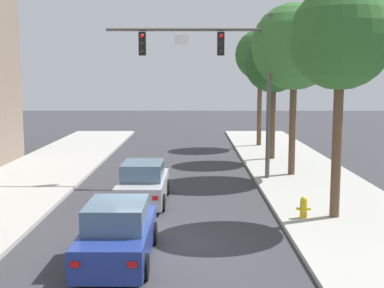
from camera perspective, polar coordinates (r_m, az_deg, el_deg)
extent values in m
plane|color=#38383D|center=(14.95, -3.92, -11.22)|extent=(120.00, 120.00, 0.00)
cube|color=#B2AFA8|center=(15.84, 20.65, -10.32)|extent=(5.00, 60.00, 0.15)
cylinder|color=#514C47|center=(23.52, 8.95, 5.23)|extent=(0.20, 0.20, 7.50)
cylinder|color=#514C47|center=(23.33, -0.16, 12.80)|extent=(7.41, 0.14, 0.14)
cube|color=black|center=(23.32, 3.56, 11.25)|extent=(0.32, 0.28, 1.05)
sphere|color=red|center=(23.20, 3.58, 12.08)|extent=(0.18, 0.18, 0.18)
sphere|color=#2D2823|center=(23.17, 3.58, 11.27)|extent=(0.18, 0.18, 0.18)
sphere|color=#2D2823|center=(23.15, 3.57, 10.45)|extent=(0.18, 0.18, 0.18)
cube|color=black|center=(23.39, -5.35, 11.22)|extent=(0.32, 0.28, 1.05)
sphere|color=red|center=(23.27, -5.39, 12.05)|extent=(0.18, 0.18, 0.18)
sphere|color=#2D2823|center=(23.24, -5.38, 11.24)|extent=(0.18, 0.18, 0.18)
sphere|color=#2D2823|center=(23.22, -5.37, 10.43)|extent=(0.18, 0.18, 0.18)
cube|color=white|center=(23.28, -0.90, 11.70)|extent=(0.60, 0.03, 0.44)
cube|color=#B7B7BC|center=(19.65, -5.22, -4.98)|extent=(1.76, 4.22, 0.80)
cube|color=slate|center=(19.36, -5.30, -2.99)|extent=(1.53, 2.02, 0.64)
cylinder|color=black|center=(21.07, -7.02, -4.82)|extent=(0.23, 0.64, 0.64)
cylinder|color=black|center=(20.90, -2.62, -4.87)|extent=(0.23, 0.64, 0.64)
cylinder|color=black|center=(18.56, -8.15, -6.53)|extent=(0.23, 0.64, 0.64)
cylinder|color=black|center=(18.37, -3.14, -6.61)|extent=(0.23, 0.64, 0.64)
cube|color=red|center=(17.66, -8.05, -6.04)|extent=(0.20, 0.04, 0.14)
cube|color=red|center=(17.51, -3.90, -6.11)|extent=(0.20, 0.04, 0.14)
cube|color=navy|center=(13.66, -8.08, -10.63)|extent=(1.72, 4.21, 0.80)
cube|color=slate|center=(13.31, -8.23, -7.88)|extent=(1.51, 2.01, 0.64)
cylinder|color=black|center=(15.09, -10.39, -9.87)|extent=(0.22, 0.64, 0.64)
cylinder|color=black|center=(14.87, -4.18, -10.02)|extent=(0.22, 0.64, 0.64)
cylinder|color=black|center=(12.68, -12.67, -13.34)|extent=(0.22, 0.64, 0.64)
cylinder|color=black|center=(12.42, -5.19, -13.63)|extent=(0.22, 0.64, 0.64)
cube|color=red|center=(11.77, -12.83, -13.13)|extent=(0.20, 0.04, 0.14)
cube|color=red|center=(11.55, -6.49, -13.40)|extent=(0.20, 0.04, 0.14)
cylinder|color=gold|center=(17.36, 12.76, -7.26)|extent=(0.24, 0.24, 0.55)
sphere|color=gold|center=(17.28, 12.79, -6.19)|extent=(0.22, 0.22, 0.22)
cylinder|color=gold|center=(17.32, 12.18, -7.19)|extent=(0.12, 0.09, 0.09)
cylinder|color=gold|center=(17.40, 13.35, -7.16)|extent=(0.12, 0.09, 0.09)
cylinder|color=brown|center=(17.37, 16.31, -0.46)|extent=(0.32, 0.32, 4.66)
sphere|color=#2D6028|center=(17.27, 16.76, 11.45)|extent=(3.38, 3.38, 3.38)
cylinder|color=brown|center=(24.66, 11.56, 1.85)|extent=(0.32, 0.32, 4.57)
sphere|color=#387033|center=(24.59, 11.80, 10.73)|extent=(4.07, 4.07, 4.07)
cylinder|color=brown|center=(29.39, 9.37, 2.45)|extent=(0.32, 0.32, 4.22)
sphere|color=#235123|center=(29.30, 9.51, 9.06)|extent=(3.40, 3.40, 3.40)
cylinder|color=brown|center=(35.15, 7.91, 3.85)|extent=(0.32, 0.32, 4.91)
sphere|color=#2D6028|center=(35.12, 8.02, 9.95)|extent=(3.43, 3.43, 3.43)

